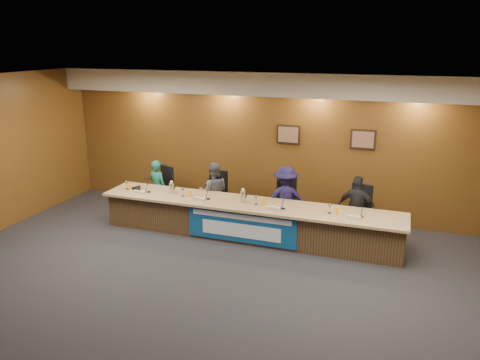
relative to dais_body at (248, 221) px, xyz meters
The scene contains 38 objects.
floor 2.43m from the dais_body, 90.00° to the right, with size 10.00×10.00×0.00m, color black.
ceiling 3.73m from the dais_body, 90.00° to the right, with size 10.00×8.00×0.04m, color silver.
wall_back 2.03m from the dais_body, 90.00° to the left, with size 10.00×0.04×3.20m, color #593715.
soffit 2.93m from the dais_body, 90.00° to the left, with size 10.00×0.50×0.50m, color beige.
dais_body is the anchor object (origin of this frame).
dais_top 0.38m from the dais_body, 90.00° to the right, with size 6.10×0.95×0.05m, color #A58657.
banner 0.42m from the dais_body, 90.00° to the right, with size 2.20×0.02×0.65m, color navy.
banner_text_upper 0.49m from the dais_body, 90.00° to the right, with size 2.00×0.01×0.10m, color silver.
banner_text_lower 0.43m from the dais_body, 90.00° to the right, with size 1.60×0.01×0.28m, color silver.
wall_photo_left 2.21m from the dais_body, 75.71° to the left, with size 0.52×0.04×0.42m, color black.
wall_photo_right 2.95m from the dais_body, 38.13° to the left, with size 0.52×0.04×0.42m, color black.
panelist_a 2.45m from the dais_body, 165.96° to the left, with size 0.46×0.30×1.27m, color #195B49.
panelist_b 1.20m from the dais_body, 149.14° to the left, with size 0.65×0.50×1.33m, color #505156.
panelist_c 0.91m from the dais_body, 44.18° to the left, with size 0.89×0.51×1.38m, color #151038.
panelist_d 2.16m from the dais_body, 16.03° to the left, with size 0.77×0.32×1.32m, color black.
office_chair_a 2.47m from the dais_body, 163.70° to the left, with size 0.48×0.48×0.08m, color black.
office_chair_b 1.21m from the dais_body, 145.07° to the left, with size 0.48×0.48×0.08m, color black.
office_chair_c 0.93m from the dais_body, 48.64° to the left, with size 0.48×0.48×0.08m, color black.
office_chair_d 2.17m from the dais_body, 18.57° to the left, with size 0.48×0.48×0.08m, color black.
nameplate_a 2.41m from the dais_body, behind, with size 0.24×0.06×0.09m, color white.
microphone_a 2.22m from the dais_body, behind, with size 0.07×0.07×0.02m, color black.
juice_glass_a 2.66m from the dais_body, behind, with size 0.06×0.06×0.15m, color #FFA411.
water_glass_a 2.78m from the dais_body, behind, with size 0.08×0.08×0.18m, color silver.
nameplate_b 1.11m from the dais_body, 164.37° to the right, with size 0.24×0.06×0.09m, color white.
microphone_b 0.91m from the dais_body, behind, with size 0.07×0.07×0.02m, color black.
juice_glass_b 1.31m from the dais_body, behind, with size 0.06×0.06×0.15m, color #FFA411.
water_glass_b 1.46m from the dais_body, behind, with size 0.08×0.08×0.18m, color silver.
nameplate_c 0.80m from the dais_body, 26.94° to the right, with size 0.24×0.06×0.09m, color white.
microphone_c 0.88m from the dais_body, 12.40° to the right, with size 0.07×0.07×0.02m, color black.
juice_glass_c 0.61m from the dais_body, 15.15° to the right, with size 0.06×0.06×0.15m, color #FFA411.
water_glass_c 0.54m from the dais_body, 24.68° to the right, with size 0.08×0.08×0.18m, color silver.
nameplate_d 2.16m from the dais_body, ahead, with size 0.24×0.06×0.09m, color white.
microphone_d 2.26m from the dais_body, ahead, with size 0.07×0.07×0.02m, color black.
juice_glass_d 1.84m from the dais_body, ahead, with size 0.06×0.06×0.15m, color #FFA411.
water_glass_d 1.70m from the dais_body, ahead, with size 0.08×0.08×0.18m, color silver.
carafe_left 1.75m from the dais_body, behind, with size 0.11×0.11×0.23m, color silver.
carafe_mid 0.53m from the dais_body, 156.93° to the right, with size 0.11×0.11×0.23m, color silver.
speakerphone 2.56m from the dais_body, behind, with size 0.32×0.32×0.05m, color black.
Camera 1 is at (2.80, -5.92, 3.79)m, focal length 35.00 mm.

